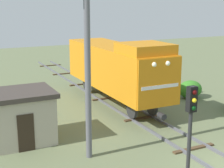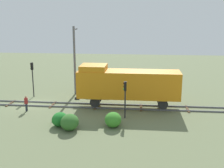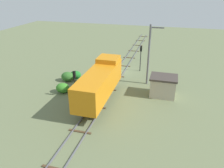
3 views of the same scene
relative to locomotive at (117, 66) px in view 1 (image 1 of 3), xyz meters
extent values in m
cube|color=#4C3823|center=(0.00, -8.47, -2.73)|extent=(2.40, 0.24, 0.09)
cube|color=#4C3823|center=(0.00, -3.42, -2.73)|extent=(2.40, 0.24, 0.09)
cube|color=#4C3823|center=(0.00, 1.63, -2.73)|extent=(2.40, 0.24, 0.09)
cube|color=#4C3823|center=(0.00, 6.68, -2.73)|extent=(2.40, 0.24, 0.09)
cube|color=#4C3823|center=(0.00, 11.73, -2.73)|extent=(2.40, 0.24, 0.09)
cube|color=#4C3823|center=(0.00, 16.78, -2.73)|extent=(2.40, 0.24, 0.09)
cube|color=orange|center=(0.00, 0.24, -0.06)|extent=(2.90, 11.00, 2.90)
cube|color=orange|center=(0.00, -3.66, 1.69)|extent=(2.75, 2.80, 0.60)
cube|color=orange|center=(0.00, -5.31, -0.06)|extent=(2.84, 0.10, 2.84)
cube|color=white|center=(0.00, -5.35, -0.26)|extent=(2.46, 0.06, 0.20)
sphere|color=white|center=(-0.45, -5.36, 1.04)|extent=(0.28, 0.28, 0.28)
sphere|color=white|center=(0.45, -5.36, 1.04)|extent=(0.28, 0.28, 0.28)
cylinder|color=#262628|center=(0.00, -5.61, -1.91)|extent=(0.36, 0.50, 0.36)
cylinder|color=#262628|center=(-0.72, -3.46, -2.06)|extent=(0.18, 1.10, 1.10)
cylinder|color=#262628|center=(0.72, -3.46, -2.06)|extent=(0.18, 1.10, 1.10)
cylinder|color=#262628|center=(-0.72, 3.94, -2.06)|extent=(0.18, 1.10, 1.10)
cylinder|color=#262628|center=(0.72, 3.94, -2.06)|extent=(0.18, 1.10, 1.10)
cylinder|color=#262628|center=(-3.20, -11.96, -0.59)|extent=(0.14, 0.14, 4.36)
cube|color=black|center=(-3.20, -11.96, 1.13)|extent=(0.32, 0.24, 0.90)
sphere|color=#390606|center=(-3.20, -12.10, 1.40)|extent=(0.16, 0.16, 0.16)
sphere|color=yellow|center=(-3.20, -12.10, 1.12)|extent=(0.16, 0.16, 0.16)
sphere|color=black|center=(-3.20, -12.10, 0.84)|extent=(0.16, 0.16, 0.16)
cylinder|color=#262628|center=(3.40, 0.02, -0.90)|extent=(0.14, 0.14, 3.75)
cube|color=black|center=(3.40, 0.02, 0.52)|extent=(0.32, 0.24, 0.90)
sphere|color=#390606|center=(3.40, -0.12, 0.79)|extent=(0.16, 0.16, 0.16)
sphere|color=#3C3306|center=(3.40, -0.12, 0.51)|extent=(0.16, 0.16, 0.16)
sphere|color=green|center=(3.40, -0.12, 0.23)|extent=(0.16, 0.16, 0.16)
cylinder|color=#595960|center=(-5.00, -6.97, 1.60)|extent=(0.28, 0.28, 8.74)
cube|color=#B2A893|center=(-7.50, -3.73, -1.52)|extent=(3.20, 2.60, 2.50)
cube|color=#3F3833|center=(-7.50, -3.73, -0.15)|extent=(3.50, 2.90, 0.24)
cube|color=#2D2319|center=(-7.50, -5.05, -1.82)|extent=(0.80, 0.06, 1.90)
ellipsoid|color=#378226|center=(5.75, -0.94, -2.09)|extent=(1.87, 1.53, 1.36)
camera|label=1|loc=(-10.61, -20.88, 4.39)|focal=55.00mm
camera|label=2|loc=(29.90, 1.46, 7.12)|focal=45.00mm
camera|label=3|loc=(-7.96, 23.20, 10.91)|focal=35.00mm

